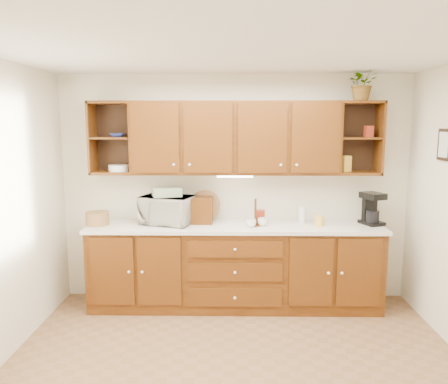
{
  "coord_description": "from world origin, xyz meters",
  "views": [
    {
      "loc": [
        -0.05,
        -3.27,
        2.04
      ],
      "look_at": [
        -0.12,
        1.15,
        1.35
      ],
      "focal_mm": 35.0,
      "sensor_mm": 36.0,
      "label": 1
    }
  ],
  "objects_px": {
    "microwave": "(167,210)",
    "coffee_maker": "(372,209)",
    "bread_box": "(194,210)",
    "potted_plant": "(362,83)"
  },
  "relations": [
    {
      "from": "microwave",
      "to": "coffee_maker",
      "type": "height_order",
      "value": "coffee_maker"
    },
    {
      "from": "microwave",
      "to": "bread_box",
      "type": "height_order",
      "value": "microwave"
    },
    {
      "from": "bread_box",
      "to": "coffee_maker",
      "type": "bearing_deg",
      "value": -1.3
    },
    {
      "from": "microwave",
      "to": "potted_plant",
      "type": "bearing_deg",
      "value": 17.3
    },
    {
      "from": "microwave",
      "to": "coffee_maker",
      "type": "bearing_deg",
      "value": 16.85
    },
    {
      "from": "potted_plant",
      "to": "bread_box",
      "type": "bearing_deg",
      "value": 179.21
    },
    {
      "from": "bread_box",
      "to": "microwave",
      "type": "bearing_deg",
      "value": -170.12
    },
    {
      "from": "microwave",
      "to": "bread_box",
      "type": "distance_m",
      "value": 0.3
    },
    {
      "from": "microwave",
      "to": "bread_box",
      "type": "bearing_deg",
      "value": 26.55
    },
    {
      "from": "microwave",
      "to": "potted_plant",
      "type": "relative_size",
      "value": 1.54
    }
  ]
}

